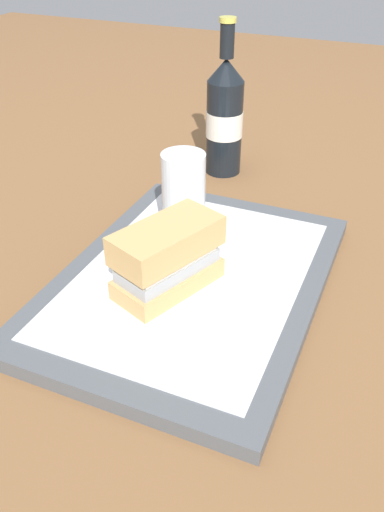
{
  "coord_description": "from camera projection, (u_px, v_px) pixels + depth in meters",
  "views": [
    {
      "loc": [
        -0.51,
        -0.22,
        0.43
      ],
      "look_at": [
        0.0,
        0.0,
        0.05
      ],
      "focal_mm": 37.74,
      "sensor_mm": 36.0,
      "label": 1
    }
  ],
  "objects": [
    {
      "name": "plate",
      "position": [
        169.0,
        291.0,
        0.65
      ],
      "size": [
        0.19,
        0.19,
        0.01
      ],
      "primitive_type": "cylinder",
      "color": "white",
      "rests_on": "placemat"
    },
    {
      "name": "ground_plane",
      "position": [
        192.0,
        288.0,
        0.7
      ],
      "size": [
        3.0,
        3.0,
        0.0
      ],
      "primitive_type": "plane",
      "color": "brown"
    },
    {
      "name": "beer_bottle",
      "position": [
        225.0,
        116.0,
        0.94
      ],
      "size": [
        0.07,
        0.07,
        0.27
      ],
      "color": "black",
      "rests_on": "ground_plane"
    },
    {
      "name": "beer_glass",
      "position": [
        184.0,
        193.0,
        0.73
      ],
      "size": [
        0.06,
        0.06,
        0.12
      ],
      "color": "silver",
      "rests_on": "placemat"
    },
    {
      "name": "napkin_folded",
      "position": [
        243.0,
        248.0,
        0.74
      ],
      "size": [
        0.09,
        0.07,
        0.01
      ],
      "primitive_type": "cube",
      "color": "white",
      "rests_on": "placemat"
    },
    {
      "name": "sandwich",
      "position": [
        170.0,
        256.0,
        0.63
      ],
      "size": [
        0.14,
        0.11,
        0.08
      ],
      "rotation": [
        0.0,
        0.0,
        -0.38
      ],
      "color": "tan",
      "rests_on": "plate"
    },
    {
      "name": "tray",
      "position": [
        192.0,
        281.0,
        0.7
      ],
      "size": [
        0.44,
        0.32,
        0.02
      ],
      "primitive_type": "cube",
      "color": "#4C5156",
      "rests_on": "ground_plane"
    },
    {
      "name": "placemat",
      "position": [
        192.0,
        275.0,
        0.69
      ],
      "size": [
        0.38,
        0.27,
        0.0
      ],
      "primitive_type": "cube",
      "color": "silver",
      "rests_on": "tray"
    }
  ]
}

